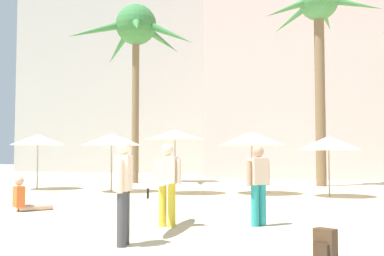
{
  "coord_description": "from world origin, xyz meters",
  "views": [
    {
      "loc": [
        2.49,
        -5.34,
        1.46
      ],
      "look_at": [
        -0.45,
        5.48,
        2.12
      ],
      "focal_mm": 44.12,
      "sensor_mm": 36.0,
      "label": 1
    }
  ],
  "objects_px": {
    "cafe_umbrella_5": "(252,139)",
    "person_far_left": "(26,199)",
    "palm_tree_center": "(136,33)",
    "backpack": "(325,244)",
    "cafe_umbrella_3": "(112,139)",
    "cafe_umbrella_4": "(175,135)",
    "cafe_umbrella_0": "(38,140)",
    "person_mid_center": "(124,187)",
    "cafe_umbrella_2": "(329,143)",
    "person_far_right": "(258,182)",
    "palm_tree_left": "(319,21)",
    "person_mid_left": "(165,182)"
  },
  "relations": [
    {
      "from": "cafe_umbrella_5",
      "to": "person_far_left",
      "type": "bearing_deg",
      "value": -125.3
    },
    {
      "from": "palm_tree_center",
      "to": "backpack",
      "type": "distance_m",
      "value": 20.56
    },
    {
      "from": "cafe_umbrella_3",
      "to": "backpack",
      "type": "height_order",
      "value": "cafe_umbrella_3"
    },
    {
      "from": "cafe_umbrella_4",
      "to": "cafe_umbrella_3",
      "type": "bearing_deg",
      "value": 175.91
    },
    {
      "from": "cafe_umbrella_0",
      "to": "cafe_umbrella_4",
      "type": "bearing_deg",
      "value": -6.38
    },
    {
      "from": "person_mid_center",
      "to": "backpack",
      "type": "bearing_deg",
      "value": 168.51
    },
    {
      "from": "palm_tree_center",
      "to": "person_far_left",
      "type": "height_order",
      "value": "palm_tree_center"
    },
    {
      "from": "person_mid_center",
      "to": "person_far_left",
      "type": "bearing_deg",
      "value": -50.01
    },
    {
      "from": "person_mid_center",
      "to": "cafe_umbrella_2",
      "type": "bearing_deg",
      "value": -117.89
    },
    {
      "from": "palm_tree_center",
      "to": "person_far_right",
      "type": "xyz_separation_m",
      "value": [
        8.26,
        -13.6,
        -7.15
      ]
    },
    {
      "from": "backpack",
      "to": "cafe_umbrella_2",
      "type": "bearing_deg",
      "value": -152.31
    },
    {
      "from": "cafe_umbrella_0",
      "to": "cafe_umbrella_3",
      "type": "height_order",
      "value": "cafe_umbrella_0"
    },
    {
      "from": "cafe_umbrella_3",
      "to": "person_far_right",
      "type": "xyz_separation_m",
      "value": [
        6.85,
        -7.59,
        -1.19
      ]
    },
    {
      "from": "backpack",
      "to": "person_mid_center",
      "type": "bearing_deg",
      "value": -62.85
    },
    {
      "from": "palm_tree_center",
      "to": "cafe_umbrella_4",
      "type": "relative_size",
      "value": 3.94
    },
    {
      "from": "cafe_umbrella_2",
      "to": "cafe_umbrella_3",
      "type": "height_order",
      "value": "cafe_umbrella_3"
    },
    {
      "from": "cafe_umbrella_4",
      "to": "person_mid_center",
      "type": "bearing_deg",
      "value": -77.37
    },
    {
      "from": "cafe_umbrella_2",
      "to": "cafe_umbrella_3",
      "type": "relative_size",
      "value": 0.91
    },
    {
      "from": "cafe_umbrella_3",
      "to": "person_mid_center",
      "type": "xyz_separation_m",
      "value": [
        5.0,
        -10.3,
        -1.16
      ]
    },
    {
      "from": "cafe_umbrella_2",
      "to": "cafe_umbrella_5",
      "type": "relative_size",
      "value": 0.86
    },
    {
      "from": "palm_tree_left",
      "to": "cafe_umbrella_3",
      "type": "bearing_deg",
      "value": -144.16
    },
    {
      "from": "cafe_umbrella_2",
      "to": "person_far_right",
      "type": "distance_m",
      "value": 7.78
    },
    {
      "from": "cafe_umbrella_5",
      "to": "person_mid_center",
      "type": "distance_m",
      "value": 10.87
    },
    {
      "from": "person_mid_left",
      "to": "person_mid_center",
      "type": "relative_size",
      "value": 1.58
    },
    {
      "from": "cafe_umbrella_2",
      "to": "cafe_umbrella_3",
      "type": "distance_m",
      "value": 8.4
    },
    {
      "from": "palm_tree_left",
      "to": "person_far_right",
      "type": "distance_m",
      "value": 15.28
    },
    {
      "from": "cafe_umbrella_4",
      "to": "palm_tree_left",
      "type": "bearing_deg",
      "value": 48.33
    },
    {
      "from": "person_mid_center",
      "to": "cafe_umbrella_5",
      "type": "bearing_deg",
      "value": -102.67
    },
    {
      "from": "person_mid_center",
      "to": "person_far_left",
      "type": "relative_size",
      "value": 1.74
    },
    {
      "from": "cafe_umbrella_3",
      "to": "person_mid_left",
      "type": "bearing_deg",
      "value": -58.66
    },
    {
      "from": "cafe_umbrella_2",
      "to": "person_mid_center",
      "type": "bearing_deg",
      "value": -108.32
    },
    {
      "from": "cafe_umbrella_3",
      "to": "cafe_umbrella_4",
      "type": "xyz_separation_m",
      "value": [
        2.73,
        -0.2,
        0.14
      ]
    },
    {
      "from": "cafe_umbrella_4",
      "to": "cafe_umbrella_5",
      "type": "height_order",
      "value": "cafe_umbrella_4"
    },
    {
      "from": "palm_tree_left",
      "to": "cafe_umbrella_4",
      "type": "height_order",
      "value": "palm_tree_left"
    },
    {
      "from": "palm_tree_center",
      "to": "person_mid_left",
      "type": "xyz_separation_m",
      "value": [
        6.46,
        -14.3,
        -7.14
      ]
    },
    {
      "from": "backpack",
      "to": "person_mid_center",
      "type": "xyz_separation_m",
      "value": [
        -3.15,
        0.11,
        0.74
      ]
    },
    {
      "from": "cafe_umbrella_0",
      "to": "person_far_left",
      "type": "xyz_separation_m",
      "value": [
        4.33,
        -7.08,
        -1.84
      ]
    },
    {
      "from": "palm_tree_center",
      "to": "cafe_umbrella_3",
      "type": "relative_size",
      "value": 3.99
    },
    {
      "from": "cafe_umbrella_4",
      "to": "person_mid_left",
      "type": "distance_m",
      "value": 8.52
    },
    {
      "from": "palm_tree_left",
      "to": "cafe_umbrella_0",
      "type": "bearing_deg",
      "value": -155.72
    },
    {
      "from": "cafe_umbrella_2",
      "to": "person_far_right",
      "type": "bearing_deg",
      "value": -101.57
    },
    {
      "from": "palm_tree_center",
      "to": "person_mid_center",
      "type": "height_order",
      "value": "palm_tree_center"
    },
    {
      "from": "cafe_umbrella_0",
      "to": "palm_tree_center",
      "type": "bearing_deg",
      "value": 67.1
    },
    {
      "from": "palm_tree_center",
      "to": "cafe_umbrella_0",
      "type": "distance_m",
      "value": 8.39
    },
    {
      "from": "person_far_right",
      "to": "person_far_left",
      "type": "distance_m",
      "value": 6.37
    },
    {
      "from": "cafe_umbrella_0",
      "to": "cafe_umbrella_5",
      "type": "height_order",
      "value": "cafe_umbrella_0"
    },
    {
      "from": "cafe_umbrella_4",
      "to": "person_far_right",
      "type": "relative_size",
      "value": 1.47
    },
    {
      "from": "cafe_umbrella_2",
      "to": "person_far_left",
      "type": "bearing_deg",
      "value": -140.09
    },
    {
      "from": "palm_tree_left",
      "to": "backpack",
      "type": "xyz_separation_m",
      "value": [
        0.0,
        -16.29,
        -7.8
      ]
    },
    {
      "from": "cafe_umbrella_2",
      "to": "person_far_right",
      "type": "relative_size",
      "value": 1.32
    }
  ]
}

